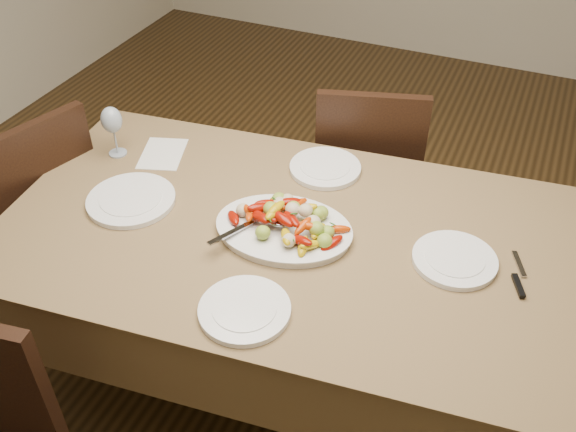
% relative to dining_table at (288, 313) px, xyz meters
% --- Properties ---
extents(floor, '(6.00, 6.00, 0.00)m').
position_rel_dining_table_xyz_m(floor, '(0.09, 0.11, -0.38)').
color(floor, '#372510').
rests_on(floor, ground).
extents(dining_table, '(1.94, 1.23, 0.76)m').
position_rel_dining_table_xyz_m(dining_table, '(0.00, 0.00, 0.00)').
color(dining_table, brown).
rests_on(dining_table, ground).
extents(chair_far, '(0.52, 0.52, 0.95)m').
position_rel_dining_table_xyz_m(chair_far, '(0.02, 0.80, 0.10)').
color(chair_far, black).
rests_on(chair_far, ground).
extents(chair_left, '(0.52, 0.52, 0.95)m').
position_rel_dining_table_xyz_m(chair_left, '(-1.12, 0.00, 0.10)').
color(chair_left, black).
rests_on(chair_left, ground).
extents(serving_platter, '(0.45, 0.36, 0.02)m').
position_rel_dining_table_xyz_m(serving_platter, '(-0.01, -0.02, 0.39)').
color(serving_platter, white).
rests_on(serving_platter, dining_table).
extents(roasted_vegetables, '(0.37, 0.27, 0.09)m').
position_rel_dining_table_xyz_m(roasted_vegetables, '(-0.01, -0.02, 0.45)').
color(roasted_vegetables, '#7E0C02').
rests_on(roasted_vegetables, serving_platter).
extents(serving_spoon, '(0.28, 0.16, 0.03)m').
position_rel_dining_table_xyz_m(serving_spoon, '(-0.07, -0.06, 0.43)').
color(serving_spoon, '#9EA0A8').
rests_on(serving_spoon, serving_platter).
extents(plate_left, '(0.29, 0.29, 0.02)m').
position_rel_dining_table_xyz_m(plate_left, '(-0.54, -0.07, 0.39)').
color(plate_left, white).
rests_on(plate_left, dining_table).
extents(plate_right, '(0.25, 0.25, 0.02)m').
position_rel_dining_table_xyz_m(plate_right, '(0.51, 0.07, 0.39)').
color(plate_right, white).
rests_on(plate_right, dining_table).
extents(plate_far, '(0.25, 0.25, 0.02)m').
position_rel_dining_table_xyz_m(plate_far, '(-0.01, 0.36, 0.39)').
color(plate_far, white).
rests_on(plate_far, dining_table).
extents(plate_near, '(0.26, 0.26, 0.02)m').
position_rel_dining_table_xyz_m(plate_near, '(0.03, -0.36, 0.39)').
color(plate_near, white).
rests_on(plate_near, dining_table).
extents(wine_glass, '(0.08, 0.08, 0.20)m').
position_rel_dining_table_xyz_m(wine_glass, '(-0.75, 0.16, 0.48)').
color(wine_glass, '#8C99A5').
rests_on(wine_glass, dining_table).
extents(menu_card, '(0.21, 0.25, 0.00)m').
position_rel_dining_table_xyz_m(menu_card, '(-0.60, 0.22, 0.38)').
color(menu_card, silver).
rests_on(menu_card, dining_table).
extents(table_knife, '(0.09, 0.19, 0.01)m').
position_rel_dining_table_xyz_m(table_knife, '(0.70, 0.07, 0.38)').
color(table_knife, '#9EA0A8').
rests_on(table_knife, dining_table).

